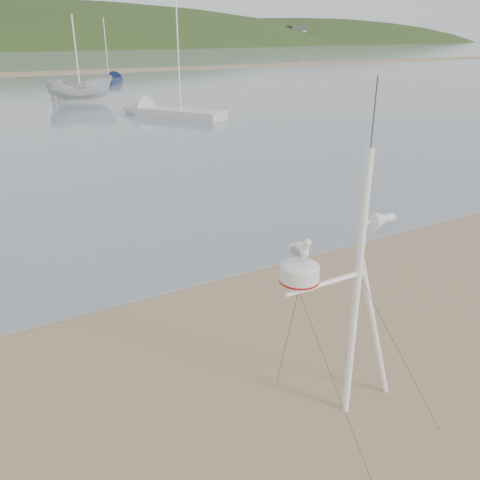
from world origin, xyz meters
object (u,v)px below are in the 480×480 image
sailboat_blue_far (113,80)px  sailboat_white_near (154,111)px  mast_rig (351,347)px  boat_white (78,68)px

sailboat_blue_far → sailboat_white_near: bearing=-101.5°
mast_rig → sailboat_white_near: bearing=73.9°
mast_rig → sailboat_white_near: 29.19m
sailboat_white_near → sailboat_blue_far: 25.64m
boat_white → sailboat_white_near: bearing=-155.9°
sailboat_blue_far → mast_rig: bearing=-103.9°
sailboat_white_near → sailboat_blue_far: sailboat_white_near is taller
sailboat_blue_far → boat_white: bearing=-115.2°
mast_rig → sailboat_white_near: size_ratio=0.60×
mast_rig → boat_white: size_ratio=0.91×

